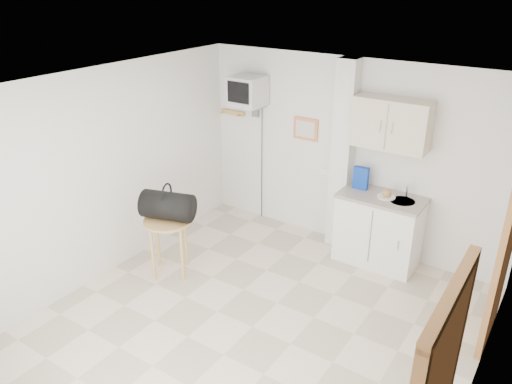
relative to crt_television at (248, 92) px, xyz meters
The scene contains 6 objects.
ground 3.15m from the crt_television, 54.36° to the right, with size 4.50×4.50×0.00m, color beige.
room_envelope 2.60m from the crt_television, 48.84° to the right, with size 4.24×4.54×2.55m.
kitchenette 2.32m from the crt_television, ahead, with size 1.03×0.58×2.10m.
crt_television is the anchor object (origin of this frame).
round_table 2.16m from the crt_television, 89.33° to the right, with size 0.57×0.57×0.73m.
duffel_bag 1.98m from the crt_television, 89.63° to the right, with size 0.68×0.50×0.46m.
Camera 1 is at (2.39, -3.49, 3.44)m, focal length 35.00 mm.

